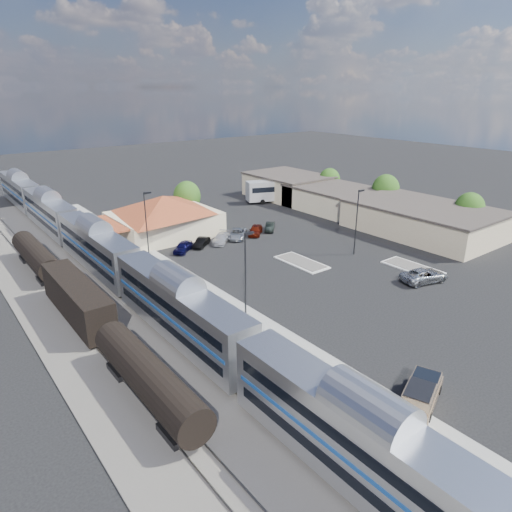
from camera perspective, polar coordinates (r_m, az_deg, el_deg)
ground at (r=56.26m, az=4.11°, el=-2.35°), size 280.00×280.00×0.00m
railbed at (r=53.13m, az=-19.29°, el=-4.87°), size 16.00×100.00×0.12m
platform at (r=54.49m, az=-9.67°, el=-3.28°), size 5.50×92.00×0.18m
passenger_train at (r=59.61m, az=-19.28°, el=0.79°), size 3.00×104.00×5.55m
freight_cars at (r=48.35m, az=-21.42°, el=-5.25°), size 2.80×46.00×4.00m
station_depot at (r=71.89m, az=-11.47°, el=5.00°), size 18.35×12.24×6.20m
buildings_east at (r=84.32m, az=12.04°, el=6.61°), size 14.40×51.40×4.80m
traffic_island_south at (r=60.11m, az=5.70°, el=-0.77°), size 3.30×7.50×0.21m
traffic_island_north at (r=61.48m, az=18.99°, el=-1.34°), size 3.30×7.50×0.21m
lamp_plat_s at (r=43.55m, az=-1.24°, el=-1.67°), size 1.08×0.25×9.00m
lamp_plat_n at (r=61.74m, az=-13.51°, el=4.45°), size 1.08×0.25×9.00m
lamp_lot at (r=62.86m, az=12.54°, el=4.81°), size 1.08×0.25×9.00m
tree_east_a at (r=79.01m, az=25.12°, el=5.42°), size 4.56×4.56×6.42m
tree_east_b at (r=87.13m, az=15.89°, el=8.03°), size 4.94×4.94×6.96m
tree_east_c at (r=96.02m, az=9.15°, el=9.35°), size 4.41×4.41×6.21m
tree_depot at (r=80.23m, az=-8.62°, el=7.42°), size 4.71×4.71×6.63m
pickup_truck at (r=36.47m, az=20.04°, el=-15.75°), size 5.92×3.90×1.92m
suv at (r=57.38m, az=20.29°, el=-2.28°), size 6.38×4.17×1.63m
coach_bus at (r=92.29m, az=2.97°, el=8.33°), size 13.60×7.40×4.31m
person_a at (r=41.94m, az=-0.71°, el=-8.99°), size 0.46×0.69×1.87m
person_b at (r=52.66m, az=-10.41°, el=-3.10°), size 0.80×0.93×1.65m
parked_car_a at (r=64.54m, az=-9.11°, el=1.14°), size 4.29×3.95×1.42m
parked_car_b at (r=66.29m, az=-6.82°, el=1.72°), size 3.93×3.48×1.29m
parked_car_c at (r=67.63m, az=-4.37°, el=2.23°), size 4.85×4.61×1.38m
parked_car_d at (r=69.57m, az=-2.31°, el=2.80°), size 5.25×5.27×1.41m
parked_car_e at (r=71.14m, az=-0.07°, el=3.26°), size 4.47×4.32×1.51m
parked_car_f at (r=73.31m, az=1.77°, el=3.69°), size 3.76×3.80×1.31m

